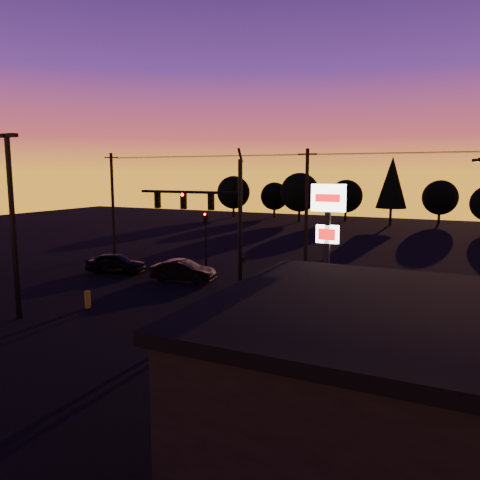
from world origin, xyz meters
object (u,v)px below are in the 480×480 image
object	(u,v)px
car_left	(116,263)
car_right	(351,282)
pylon_sign	(328,227)
car_mid	(183,271)
parking_lot_light	(12,214)
traffic_signal_mast	(214,215)
suv_parked	(332,352)
bollard	(88,299)
secondary_signal	(206,232)

from	to	relation	value
car_left	car_right	distance (m)	16.86
pylon_sign	car_mid	bearing A→B (deg)	152.19
parking_lot_light	pylon_sign	xyz separation A→B (m)	(14.50, 4.50, -0.36)
traffic_signal_mast	car_right	distance (m)	9.47
traffic_signal_mast	suv_parked	xyz separation A→B (m)	(8.39, -6.12, -4.27)
pylon_sign	car_mid	distance (m)	13.69
traffic_signal_mast	car_left	distance (m)	11.70
bollard	car_left	world-z (taller)	car_left
bollard	suv_parked	distance (m)	14.20
traffic_signal_mast	car_left	size ratio (longest dim) A/B	1.99
parking_lot_light	car_mid	xyz separation A→B (m)	(2.98, 10.58, -4.56)
parking_lot_light	pylon_sign	distance (m)	15.19
car_mid	car_right	bearing A→B (deg)	-90.69
traffic_signal_mast	pylon_sign	bearing A→B (deg)	-19.36
secondary_signal	car_right	distance (m)	11.77
bollard	pylon_sign	bearing A→B (deg)	6.96
car_mid	car_right	world-z (taller)	car_mid
traffic_signal_mast	car_left	bearing A→B (deg)	160.46
car_mid	bollard	bearing A→B (deg)	160.57
bollard	car_right	distance (m)	15.40
pylon_sign	car_mid	world-z (taller)	pylon_sign
car_mid	traffic_signal_mast	bearing A→B (deg)	-139.29
car_left	pylon_sign	bearing A→B (deg)	-126.41
secondary_signal	car_mid	world-z (taller)	secondary_signal
bollard	car_left	distance (m)	8.99
car_right	bollard	bearing A→B (deg)	-29.91
traffic_signal_mast	car_mid	xyz separation A→B (m)	(-4.43, 3.59, -4.22)
secondary_signal	pylon_sign	distance (m)	15.75
traffic_signal_mast	pylon_sign	distance (m)	7.52
pylon_sign	bollard	world-z (taller)	pylon_sign
pylon_sign	secondary_signal	bearing A→B (deg)	140.23
parking_lot_light	pylon_sign	world-z (taller)	parking_lot_light
car_right	suv_parked	world-z (taller)	suv_parked
traffic_signal_mast	car_right	bearing A→B (deg)	39.96
car_mid	secondary_signal	bearing A→B (deg)	-3.35
car_mid	suv_parked	size ratio (longest dim) A/B	0.91
car_left	bollard	bearing A→B (deg)	-165.92
pylon_sign	traffic_signal_mast	bearing A→B (deg)	160.64
bollard	suv_parked	size ratio (longest dim) A/B	0.20
car_right	suv_parked	size ratio (longest dim) A/B	0.95
secondary_signal	parking_lot_light	bearing A→B (deg)	-99.79
parking_lot_light	car_right	bearing A→B (deg)	41.83
traffic_signal_mast	car_mid	distance (m)	7.09
bollard	suv_parked	bearing A→B (deg)	-8.37
suv_parked	secondary_signal	bearing A→B (deg)	147.13
secondary_signal	parking_lot_light	world-z (taller)	parking_lot_light
secondary_signal	suv_parked	xyz separation A→B (m)	(13.30, -13.61, -2.20)
traffic_signal_mast	car_right	size ratio (longest dim) A/B	1.89
car_mid	car_left	bearing A→B (deg)	79.06
pylon_sign	suv_parked	size ratio (longest dim) A/B	1.42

